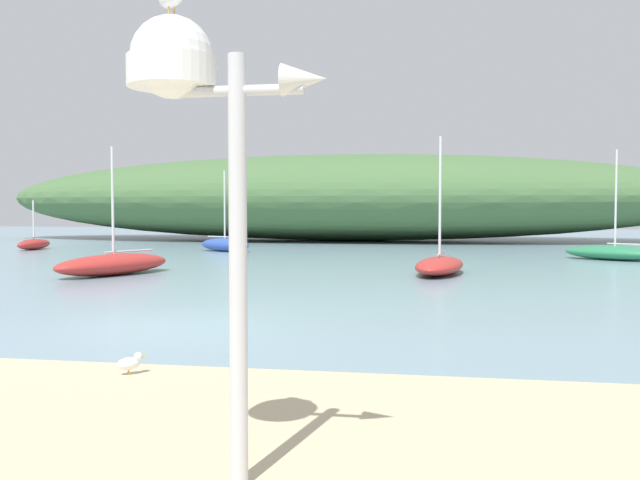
# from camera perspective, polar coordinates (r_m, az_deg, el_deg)

# --- Properties ---
(ground_plane) EXTENTS (120.00, 120.00, 0.00)m
(ground_plane) POSITION_cam_1_polar(r_m,az_deg,el_deg) (11.99, -12.70, -7.15)
(ground_plane) COLOR #7A99A8
(distant_hill) EXTENTS (46.21, 12.86, 5.51)m
(distant_hill) POSITION_cam_1_polar(r_m,az_deg,el_deg) (43.94, 2.17, 3.59)
(distant_hill) COLOR #476B3D
(distant_hill) RESTS_ON ground
(mast_structure) EXTENTS (1.32, 0.59, 3.08)m
(mast_structure) POSITION_cam_1_polar(r_m,az_deg,el_deg) (4.60, -11.03, 12.03)
(mast_structure) COLOR silver
(mast_structure) RESTS_ON beach_sand
(sailboat_mid_channel) EXTENTS (1.95, 4.02, 4.25)m
(sailboat_mid_channel) POSITION_cam_1_polar(r_m,az_deg,el_deg) (21.30, 10.03, -2.08)
(sailboat_mid_channel) COLOR #B72D28
(sailboat_mid_channel) RESTS_ON ground
(sailboat_west_reach) EXTENTS (3.07, 2.13, 3.84)m
(sailboat_west_reach) POSITION_cam_1_polar(r_m,az_deg,el_deg) (32.45, -8.02, -0.36)
(sailboat_west_reach) COLOR #2D4C9E
(sailboat_west_reach) RESTS_ON ground
(sailboat_by_sandbar) EXTENTS (4.02, 3.21, 4.35)m
(sailboat_by_sandbar) POSITION_cam_1_polar(r_m,az_deg,el_deg) (29.12, 23.57, -0.97)
(sailboat_by_sandbar) COLOR #287A4C
(sailboat_by_sandbar) RESTS_ON ground
(sailboat_far_right) EXTENTS (2.88, 4.33, 3.92)m
(sailboat_far_right) POSITION_cam_1_polar(r_m,az_deg,el_deg) (21.71, -16.99, -1.95)
(sailboat_far_right) COLOR #B72D28
(sailboat_far_right) RESTS_ON ground
(sailboat_near_shore) EXTENTS (0.85, 2.59, 2.45)m
(sailboat_near_shore) POSITION_cam_1_polar(r_m,az_deg,el_deg) (36.50, -22.94, -0.32)
(sailboat_near_shore) COLOR #B72D28
(sailboat_near_shore) RESTS_ON ground
(seagull_mid_strand) EXTENTS (0.31, 0.27, 0.24)m
(seagull_mid_strand) POSITION_cam_1_polar(r_m,az_deg,el_deg) (7.85, -15.70, -9.88)
(seagull_mid_strand) COLOR orange
(seagull_mid_strand) RESTS_ON beach_sand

